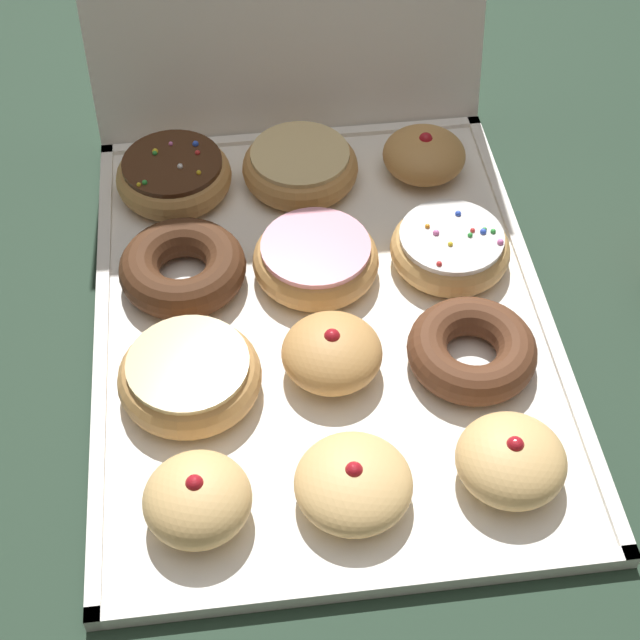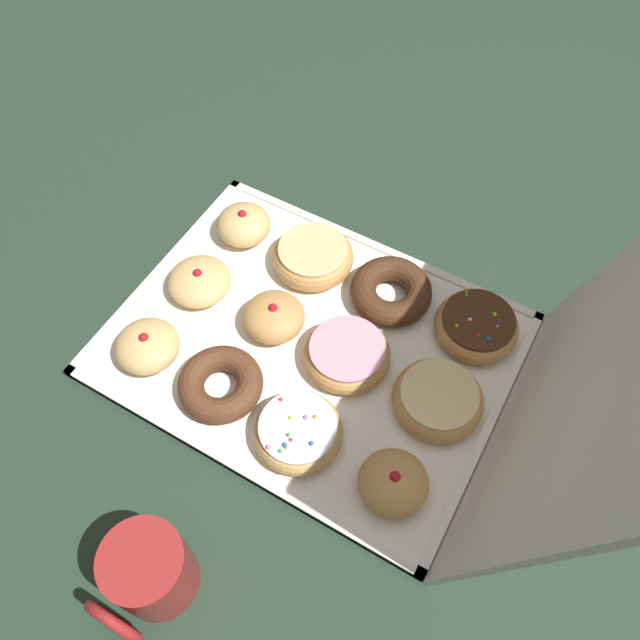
{
  "view_description": "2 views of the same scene",
  "coord_description": "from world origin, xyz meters",
  "px_view_note": "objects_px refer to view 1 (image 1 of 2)",
  "views": [
    {
      "loc": [
        -0.07,
        -0.57,
        0.67
      ],
      "look_at": [
        -0.01,
        -0.04,
        0.05
      ],
      "focal_mm": 54.48,
      "sensor_mm": 36.0,
      "label": 1
    },
    {
      "loc": [
        0.38,
        0.23,
        0.77
      ],
      "look_at": [
        -0.02,
        0.0,
        0.05
      ],
      "focal_mm": 35.65,
      "sensor_mm": 36.0,
      "label": 2
    }
  ],
  "objects_px": {
    "donut_box": "(323,322)",
    "sprinkle_donut_8": "(450,248)",
    "jelly_filled_donut_0": "(197,499)",
    "glazed_ring_donut_3": "(190,376)",
    "chocolate_cake_ring_donut_6": "(183,268)",
    "pink_frosted_donut_7": "(312,259)",
    "jelly_filled_donut_1": "(358,483)",
    "jelly_filled_donut_11": "(424,155)",
    "jelly_filled_donut_2": "(511,460)",
    "sprinkle_donut_9": "(174,175)",
    "chocolate_cake_ring_donut_5": "(472,350)",
    "glazed_ring_donut_10": "(297,166)",
    "jelly_filled_donut_4": "(330,353)"
  },
  "relations": [
    {
      "from": "jelly_filled_donut_2",
      "to": "sprinkle_donut_9",
      "type": "xyz_separation_m",
      "value": [
        -0.25,
        0.37,
        -0.0
      ]
    },
    {
      "from": "chocolate_cake_ring_donut_6",
      "to": "glazed_ring_donut_10",
      "type": "height_order",
      "value": "same"
    },
    {
      "from": "jelly_filled_donut_1",
      "to": "jelly_filled_donut_2",
      "type": "xyz_separation_m",
      "value": [
        0.12,
        0.0,
        0.0
      ]
    },
    {
      "from": "glazed_ring_donut_3",
      "to": "sprinkle_donut_9",
      "type": "distance_m",
      "value": 0.25
    },
    {
      "from": "pink_frosted_donut_7",
      "to": "sprinkle_donut_8",
      "type": "bearing_deg",
      "value": -0.07
    },
    {
      "from": "jelly_filled_donut_4",
      "to": "jelly_filled_donut_11",
      "type": "xyz_separation_m",
      "value": [
        0.13,
        0.25,
        -0.0
      ]
    },
    {
      "from": "jelly_filled_donut_4",
      "to": "glazed_ring_donut_3",
      "type": "bearing_deg",
      "value": -176.31
    },
    {
      "from": "donut_box",
      "to": "sprinkle_donut_8",
      "type": "xyz_separation_m",
      "value": [
        0.13,
        0.06,
        0.02
      ]
    },
    {
      "from": "donut_box",
      "to": "sprinkle_donut_9",
      "type": "bearing_deg",
      "value": 123.93
    },
    {
      "from": "jelly_filled_donut_1",
      "to": "jelly_filled_donut_11",
      "type": "bearing_deg",
      "value": 71.65
    },
    {
      "from": "jelly_filled_donut_2",
      "to": "jelly_filled_donut_4",
      "type": "bearing_deg",
      "value": 135.64
    },
    {
      "from": "jelly_filled_donut_1",
      "to": "jelly_filled_donut_0",
      "type": "bearing_deg",
      "value": -179.12
    },
    {
      "from": "jelly_filled_donut_0",
      "to": "glazed_ring_donut_3",
      "type": "xyz_separation_m",
      "value": [
        -0.0,
        0.12,
        -0.0
      ]
    },
    {
      "from": "glazed_ring_donut_3",
      "to": "chocolate_cake_ring_donut_5",
      "type": "height_order",
      "value": "glazed_ring_donut_3"
    },
    {
      "from": "donut_box",
      "to": "sprinkle_donut_8",
      "type": "relative_size",
      "value": 4.71
    },
    {
      "from": "jelly_filled_donut_2",
      "to": "chocolate_cake_ring_donut_6",
      "type": "relative_size",
      "value": 0.74
    },
    {
      "from": "donut_box",
      "to": "pink_frosted_donut_7",
      "type": "xyz_separation_m",
      "value": [
        -0.0,
        0.06,
        0.02
      ]
    },
    {
      "from": "jelly_filled_donut_1",
      "to": "chocolate_cake_ring_donut_6",
      "type": "height_order",
      "value": "jelly_filled_donut_1"
    },
    {
      "from": "jelly_filled_donut_1",
      "to": "glazed_ring_donut_3",
      "type": "distance_m",
      "value": 0.17
    },
    {
      "from": "jelly_filled_donut_4",
      "to": "glazed_ring_donut_10",
      "type": "distance_m",
      "value": 0.25
    },
    {
      "from": "chocolate_cake_ring_donut_6",
      "to": "pink_frosted_donut_7",
      "type": "bearing_deg",
      "value": -2.27
    },
    {
      "from": "chocolate_cake_ring_donut_5",
      "to": "chocolate_cake_ring_donut_6",
      "type": "distance_m",
      "value": 0.27
    },
    {
      "from": "jelly_filled_donut_1",
      "to": "glazed_ring_donut_10",
      "type": "distance_m",
      "value": 0.37
    },
    {
      "from": "chocolate_cake_ring_donut_6",
      "to": "jelly_filled_donut_11",
      "type": "xyz_separation_m",
      "value": [
        0.25,
        0.13,
        0.0
      ]
    },
    {
      "from": "jelly_filled_donut_1",
      "to": "sprinkle_donut_9",
      "type": "distance_m",
      "value": 0.4
    },
    {
      "from": "chocolate_cake_ring_donut_5",
      "to": "donut_box",
      "type": "bearing_deg",
      "value": 151.27
    },
    {
      "from": "glazed_ring_donut_3",
      "to": "sprinkle_donut_8",
      "type": "bearing_deg",
      "value": 26.35
    },
    {
      "from": "chocolate_cake_ring_donut_5",
      "to": "jelly_filled_donut_0",
      "type": "bearing_deg",
      "value": -153.05
    },
    {
      "from": "jelly_filled_donut_2",
      "to": "jelly_filled_donut_4",
      "type": "height_order",
      "value": "same"
    },
    {
      "from": "jelly_filled_donut_4",
      "to": "sprinkle_donut_8",
      "type": "distance_m",
      "value": 0.17
    },
    {
      "from": "glazed_ring_donut_3",
      "to": "jelly_filled_donut_4",
      "type": "xyz_separation_m",
      "value": [
        0.12,
        0.01,
        0.0
      ]
    },
    {
      "from": "sprinkle_donut_8",
      "to": "pink_frosted_donut_7",
      "type": "bearing_deg",
      "value": 179.93
    },
    {
      "from": "sprinkle_donut_8",
      "to": "chocolate_cake_ring_donut_6",
      "type": "bearing_deg",
      "value": 178.87
    },
    {
      "from": "sprinkle_donut_8",
      "to": "sprinkle_donut_9",
      "type": "distance_m",
      "value": 0.29
    },
    {
      "from": "donut_box",
      "to": "jelly_filled_donut_1",
      "type": "xyz_separation_m",
      "value": [
        0.0,
        -0.18,
        0.02
      ]
    },
    {
      "from": "pink_frosted_donut_7",
      "to": "glazed_ring_donut_10",
      "type": "xyz_separation_m",
      "value": [
        -0.0,
        0.13,
        -0.0
      ]
    },
    {
      "from": "jelly_filled_donut_2",
      "to": "pink_frosted_donut_7",
      "type": "bearing_deg",
      "value": 118.11
    },
    {
      "from": "jelly_filled_donut_1",
      "to": "glazed_ring_donut_3",
      "type": "relative_size",
      "value": 0.76
    },
    {
      "from": "jelly_filled_donut_0",
      "to": "jelly_filled_donut_1",
      "type": "relative_size",
      "value": 0.9
    },
    {
      "from": "donut_box",
      "to": "jelly_filled_donut_4",
      "type": "relative_size",
      "value": 6.18
    },
    {
      "from": "jelly_filled_donut_0",
      "to": "jelly_filled_donut_4",
      "type": "relative_size",
      "value": 0.96
    },
    {
      "from": "donut_box",
      "to": "sprinkle_donut_9",
      "type": "distance_m",
      "value": 0.23
    },
    {
      "from": "chocolate_cake_ring_donut_6",
      "to": "pink_frosted_donut_7",
      "type": "distance_m",
      "value": 0.12
    },
    {
      "from": "pink_frosted_donut_7",
      "to": "glazed_ring_donut_10",
      "type": "bearing_deg",
      "value": 90.28
    },
    {
      "from": "chocolate_cake_ring_donut_5",
      "to": "glazed_ring_donut_10",
      "type": "xyz_separation_m",
      "value": [
        -0.12,
        0.25,
        0.0
      ]
    },
    {
      "from": "jelly_filled_donut_1",
      "to": "jelly_filled_donut_11",
      "type": "xyz_separation_m",
      "value": [
        0.12,
        0.37,
        0.0
      ]
    },
    {
      "from": "chocolate_cake_ring_donut_5",
      "to": "jelly_filled_donut_11",
      "type": "distance_m",
      "value": 0.25
    },
    {
      "from": "pink_frosted_donut_7",
      "to": "sprinkle_donut_8",
      "type": "distance_m",
      "value": 0.13
    },
    {
      "from": "donut_box",
      "to": "chocolate_cake_ring_donut_6",
      "type": "distance_m",
      "value": 0.14
    },
    {
      "from": "jelly_filled_donut_0",
      "to": "sprinkle_donut_9",
      "type": "height_order",
      "value": "jelly_filled_donut_0"
    }
  ]
}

